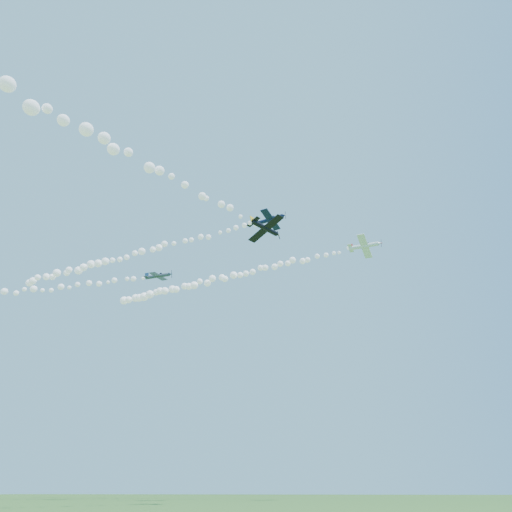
# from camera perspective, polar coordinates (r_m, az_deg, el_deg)

# --- Properties ---
(ground) EXTENTS (260.00, 260.00, 0.00)m
(ground) POSITION_cam_1_polar(r_m,az_deg,el_deg) (86.97, -1.50, -29.98)
(ground) COLOR #29511E
(ground) RESTS_ON ground
(plane_white) EXTENTS (7.56, 7.91, 2.70)m
(plane_white) POSITION_cam_1_polar(r_m,az_deg,el_deg) (97.75, 14.28, 1.31)
(plane_white) COLOR white
(smoke_trail_white) EXTENTS (64.19, 23.11, 3.19)m
(smoke_trail_white) POSITION_cam_1_polar(r_m,az_deg,el_deg) (108.73, -4.41, -2.91)
(smoke_trail_white) COLOR white
(plane_navy) EXTENTS (7.21, 7.62, 1.94)m
(plane_navy) POSITION_cam_1_polar(r_m,az_deg,el_deg) (91.36, 1.95, 4.90)
(plane_navy) COLOR #0B1432
(smoke_trail_navy) EXTENTS (68.67, 23.23, 2.84)m
(smoke_trail_navy) POSITION_cam_1_polar(r_m,az_deg,el_deg) (109.46, -16.71, -0.02)
(smoke_trail_navy) COLOR white
(plane_grey) EXTENTS (6.90, 7.10, 1.96)m
(plane_grey) POSITION_cam_1_polar(r_m,az_deg,el_deg) (100.99, -12.88, -2.61)
(plane_grey) COLOR #384252
(smoke_trail_grey) EXTENTS (73.70, 8.95, 3.10)m
(smoke_trail_grey) POSITION_cam_1_polar(r_m,az_deg,el_deg) (122.09, -29.84, -4.25)
(smoke_trail_grey) COLOR white
(plane_black) EXTENTS (6.18, 5.98, 2.15)m
(plane_black) POSITION_cam_1_polar(r_m,az_deg,el_deg) (69.20, 1.27, 3.72)
(plane_black) COLOR black
(smoke_trail_black) EXTENTS (39.46, 50.60, 2.75)m
(smoke_trail_black) POSITION_cam_1_polar(r_m,az_deg,el_deg) (55.21, -24.79, 16.48)
(smoke_trail_black) COLOR white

